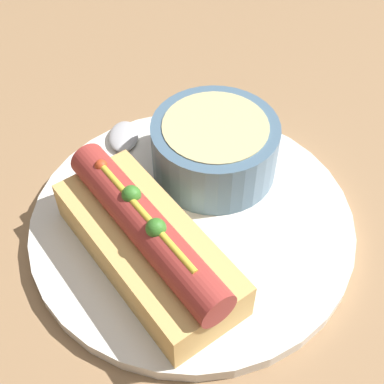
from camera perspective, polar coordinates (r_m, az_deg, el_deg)
The scene contains 5 objects.
ground_plane at distance 0.46m, azimuth -0.00°, elevation -3.72°, with size 4.00×4.00×0.00m, color #93704C.
dinner_plate at distance 0.45m, azimuth -0.00°, elevation -3.24°, with size 0.27×0.27×0.01m.
hot_dog at distance 0.40m, azimuth -4.82°, elevation -5.27°, with size 0.18×0.10×0.06m.
soup_bowl at distance 0.46m, azimuth 2.43°, elevation 4.91°, with size 0.11×0.11×0.05m.
spoon at distance 0.50m, azimuth -7.46°, elevation 4.26°, with size 0.13×0.14×0.01m.
Camera 1 is at (0.19, -0.20, 0.36)m, focal length 50.00 mm.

